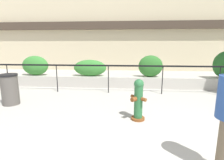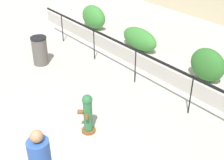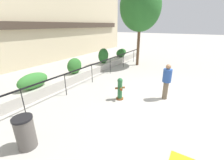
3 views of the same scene
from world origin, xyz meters
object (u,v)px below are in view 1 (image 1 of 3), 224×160
at_px(fire_hydrant, 138,99).
at_px(trash_bin, 10,89).
at_px(hedge_bush_2, 150,66).
at_px(hedge_bush_0, 35,66).
at_px(hedge_bush_1, 90,68).

relative_size(fire_hydrant, trash_bin, 1.07).
bearing_deg(trash_bin, hedge_bush_2, 29.69).
bearing_deg(hedge_bush_2, hedge_bush_0, 180.00).
relative_size(hedge_bush_0, trash_bin, 1.24).
distance_m(hedge_bush_2, fire_hydrant, 3.77).
bearing_deg(hedge_bush_1, trash_bin, -126.87).
bearing_deg(hedge_bush_0, hedge_bush_1, 0.00).
height_order(fire_hydrant, trash_bin, fire_hydrant).
bearing_deg(hedge_bush_2, trash_bin, -150.31).
xyz_separation_m(hedge_bush_1, trash_bin, (-2.08, -2.77, -0.37)).
relative_size(hedge_bush_1, fire_hydrant, 1.41).
bearing_deg(fire_hydrant, hedge_bush_2, 78.05).
xyz_separation_m(hedge_bush_0, hedge_bush_1, (2.65, 0.00, -0.08)).
xyz_separation_m(hedge_bush_0, hedge_bush_2, (5.44, 0.00, 0.02)).
xyz_separation_m(hedge_bush_0, fire_hydrant, (4.66, -3.66, -0.41)).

